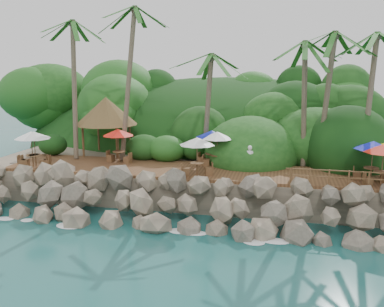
# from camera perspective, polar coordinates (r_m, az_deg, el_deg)

# --- Properties ---
(ground) EXTENTS (140.00, 140.00, 0.00)m
(ground) POSITION_cam_1_polar(r_m,az_deg,el_deg) (23.87, -3.15, -10.88)
(ground) COLOR #19514F
(ground) RESTS_ON ground
(land_base) EXTENTS (32.00, 25.20, 2.10)m
(land_base) POSITION_cam_1_polar(r_m,az_deg,el_deg) (38.57, 3.19, -0.51)
(land_base) COLOR gray
(land_base) RESTS_ON ground
(jungle_hill) EXTENTS (44.80, 28.00, 15.40)m
(jungle_hill) POSITION_cam_1_polar(r_m,az_deg,el_deg) (46.05, 4.67, 0.13)
(jungle_hill) COLOR #143811
(jungle_hill) RESTS_ON ground
(seawall) EXTENTS (29.00, 4.00, 2.30)m
(seawall) POSITION_cam_1_polar(r_m,az_deg,el_deg) (25.28, -1.96, -6.79)
(seawall) COLOR gray
(seawall) RESTS_ON ground
(terrace) EXTENTS (26.00, 5.00, 0.20)m
(terrace) POSITION_cam_1_polar(r_m,az_deg,el_deg) (28.73, 0.00, -2.34)
(terrace) COLOR brown
(terrace) RESTS_ON land_base
(jungle_foliage) EXTENTS (44.00, 16.00, 12.00)m
(jungle_foliage) POSITION_cam_1_polar(r_m,az_deg,el_deg) (37.84, 2.93, -2.37)
(jungle_foliage) COLOR #143811
(jungle_foliage) RESTS_ON ground
(foam_line) EXTENTS (25.20, 0.80, 0.06)m
(foam_line) POSITION_cam_1_polar(r_m,az_deg,el_deg) (24.13, -2.95, -10.55)
(foam_line) COLOR white
(foam_line) RESTS_ON ground
(palms) EXTENTS (27.10, 6.84, 12.55)m
(palms) POSITION_cam_1_polar(r_m,az_deg,el_deg) (30.01, 5.35, 16.31)
(palms) COLOR brown
(palms) RESTS_ON ground
(palapa) EXTENTS (4.97, 4.97, 4.60)m
(palapa) POSITION_cam_1_polar(r_m,az_deg,el_deg) (33.93, -11.68, 5.72)
(palapa) COLOR brown
(palapa) RESTS_ON ground
(dining_clusters) EXTENTS (25.27, 5.50, 2.50)m
(dining_clusters) POSITION_cam_1_polar(r_m,az_deg,el_deg) (27.87, 2.26, 1.77)
(dining_clusters) COLOR brown
(dining_clusters) RESTS_ON terrace
(railing) EXTENTS (6.10, 0.10, 1.00)m
(railing) POSITION_cam_1_polar(r_m,az_deg,el_deg) (25.87, 19.46, -2.98)
(railing) COLOR brown
(railing) RESTS_ON terrace
(waiter) EXTENTS (0.69, 0.48, 1.79)m
(waiter) POSITION_cam_1_polar(r_m,az_deg,el_deg) (28.14, 7.88, -0.68)
(waiter) COLOR white
(waiter) RESTS_ON terrace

